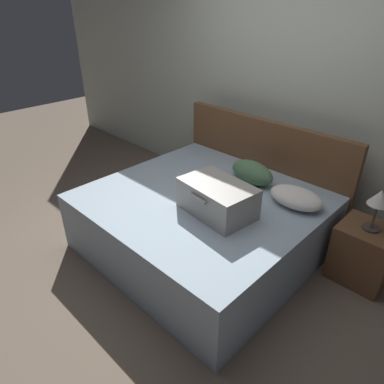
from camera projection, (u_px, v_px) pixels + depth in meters
The scene contains 9 objects.
ground_plane at pixel (171, 267), 3.11m from camera, with size 12.00×12.00×0.00m, color #6B5B4C.
back_wall at pixel (288, 89), 3.51m from camera, with size 8.00×0.10×2.60m, color #B7C1B2.
bed at pixel (202, 223), 3.22m from camera, with size 1.90×1.78×0.56m, color #99ADBC.
headboard at pixel (262, 168), 3.69m from camera, with size 1.94×0.08×1.05m, color brown.
hard_case_large at pixel (217, 198), 2.80m from camera, with size 0.64×0.45×0.26m.
pillow_near_headboard at pixel (252, 172), 3.28m from camera, with size 0.46×0.25×0.20m, color #4C724C.
pillow_center_head at pixel (296, 198), 2.92m from camera, with size 0.46×0.30×0.15m, color white.
nightstand at pixel (363, 253), 2.89m from camera, with size 0.44×0.40×0.50m, color brown.
table_lamp at pixel (379, 200), 2.64m from camera, with size 0.17×0.17×0.35m.
Camera 1 is at (1.80, -1.58, 2.11)m, focal length 32.57 mm.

